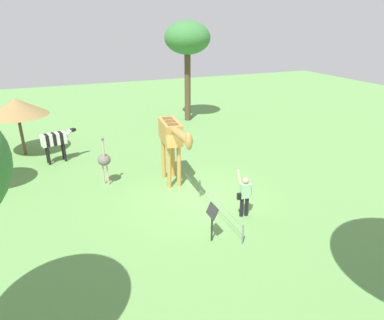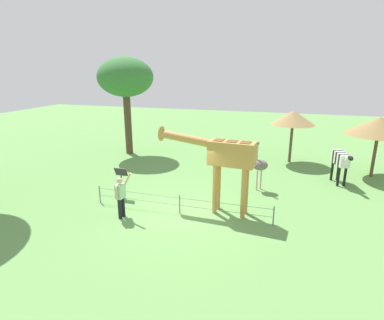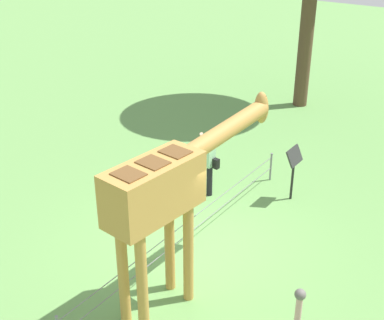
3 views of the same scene
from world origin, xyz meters
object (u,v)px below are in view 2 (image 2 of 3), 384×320
at_px(zebra, 341,161).
at_px(shade_hut_far, 379,126).
at_px(ostrich, 260,165).
at_px(tree_east, 125,78).
at_px(info_sign, 121,176).
at_px(visitor, 121,195).
at_px(shade_hut_near, 293,118).
at_px(giraffe, 223,156).

bearing_deg(zebra, shade_hut_far, -137.43).
bearing_deg(ostrich, tree_east, -25.02).
relative_size(ostrich, info_sign, 1.70).
height_order(shade_hut_far, tree_east, tree_east).
xyz_separation_m(visitor, shade_hut_far, (-10.05, -7.86, 1.73)).
bearing_deg(ostrich, shade_hut_near, -105.07).
height_order(tree_east, info_sign, tree_east).
distance_m(ostrich, tree_east, 10.27).
bearing_deg(shade_hut_near, visitor, 57.33).
xyz_separation_m(giraffe, shade_hut_far, (-6.59, -6.28, 0.40)).
xyz_separation_m(giraffe, info_sign, (4.44, -0.20, -1.29)).
relative_size(giraffe, tree_east, 0.65).
bearing_deg(zebra, info_sign, 25.68).
bearing_deg(tree_east, visitor, 115.89).
bearing_deg(zebra, giraffe, 44.03).
height_order(shade_hut_near, info_sign, shade_hut_near).
xyz_separation_m(visitor, ostrich, (-4.64, -4.33, 0.27)).
height_order(visitor, ostrich, ostrich).
height_order(ostrich, info_sign, ostrich).
distance_m(giraffe, shade_hut_far, 9.11).
height_order(ostrich, shade_hut_far, shade_hut_far).
distance_m(visitor, info_sign, 2.02).
bearing_deg(giraffe, visitor, 24.46).
bearing_deg(tree_east, info_sign, 115.11).
relative_size(visitor, ostrich, 0.79).
distance_m(ostrich, info_sign, 6.17).
bearing_deg(shade_hut_far, visitor, 38.02).
bearing_deg(zebra, tree_east, -10.03).
xyz_separation_m(shade_hut_far, info_sign, (11.02, 6.08, -1.69)).
bearing_deg(shade_hut_far, tree_east, -2.19).
bearing_deg(giraffe, zebra, -135.97).
bearing_deg(info_sign, ostrich, -155.52).
height_order(visitor, tree_east, tree_east).
xyz_separation_m(giraffe, shade_hut_near, (-2.53, -7.77, 0.41)).
relative_size(giraffe, zebra, 2.17).
xyz_separation_m(zebra, shade_hut_far, (-1.79, -1.64, 1.47)).
xyz_separation_m(ostrich, tree_east, (8.72, -4.07, 3.60)).
bearing_deg(shade_hut_near, giraffe, 71.99).
height_order(ostrich, shade_hut_near, shade_hut_near).
height_order(shade_hut_far, info_sign, shade_hut_far).
relative_size(visitor, shade_hut_near, 0.58).
bearing_deg(giraffe, shade_hut_near, -108.01).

